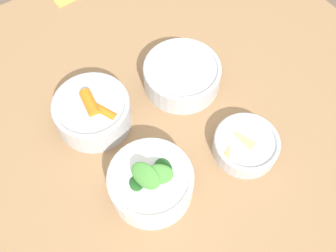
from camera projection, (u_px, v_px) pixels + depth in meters
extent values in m
plane|color=brown|center=(167.00, 212.00, 1.46)|extent=(10.00, 10.00, 0.00)
cube|color=#99724C|center=(167.00, 109.00, 0.81)|extent=(1.04, 0.98, 0.03)
cube|color=olive|center=(203.00, 29.00, 1.45)|extent=(0.06, 0.06, 0.73)
cylinder|color=silver|center=(93.00, 113.00, 0.75)|extent=(0.15, 0.15, 0.06)
torus|color=silver|center=(90.00, 104.00, 0.72)|extent=(0.15, 0.15, 0.01)
cylinder|color=orange|center=(105.00, 96.00, 0.75)|extent=(0.05, 0.05, 0.02)
cylinder|color=orange|center=(100.00, 114.00, 0.73)|extent=(0.04, 0.05, 0.02)
cylinder|color=orange|center=(102.00, 91.00, 0.76)|extent=(0.05, 0.04, 0.02)
cylinder|color=orange|center=(95.00, 98.00, 0.75)|extent=(0.06, 0.05, 0.02)
cylinder|color=orange|center=(92.00, 114.00, 0.73)|extent=(0.04, 0.03, 0.02)
cylinder|color=orange|center=(90.00, 103.00, 0.72)|extent=(0.03, 0.06, 0.02)
cylinder|color=orange|center=(103.00, 111.00, 0.72)|extent=(0.04, 0.06, 0.02)
cylinder|color=white|center=(151.00, 183.00, 0.68)|extent=(0.15, 0.15, 0.06)
torus|color=white|center=(150.00, 177.00, 0.65)|extent=(0.15, 0.15, 0.01)
ellipsoid|color=#235B23|center=(137.00, 183.00, 0.64)|extent=(0.04, 0.05, 0.03)
ellipsoid|color=#3D8433|center=(159.00, 200.00, 0.64)|extent=(0.04, 0.04, 0.02)
ellipsoid|color=#235B23|center=(155.00, 152.00, 0.69)|extent=(0.04, 0.04, 0.02)
ellipsoid|color=#4C933D|center=(145.00, 176.00, 0.63)|extent=(0.05, 0.07, 0.03)
ellipsoid|color=#4C933D|center=(158.00, 174.00, 0.63)|extent=(0.06, 0.06, 0.02)
ellipsoid|color=#3D8433|center=(122.00, 181.00, 0.66)|extent=(0.05, 0.07, 0.04)
ellipsoid|color=#235B23|center=(145.00, 209.00, 0.64)|extent=(0.04, 0.03, 0.03)
ellipsoid|color=#235B23|center=(163.00, 169.00, 0.65)|extent=(0.05, 0.06, 0.02)
cylinder|color=silver|center=(182.00, 76.00, 0.80)|extent=(0.17, 0.17, 0.05)
torus|color=silver|center=(182.00, 68.00, 0.78)|extent=(0.17, 0.17, 0.01)
cylinder|color=#936042|center=(182.00, 78.00, 0.81)|extent=(0.15, 0.15, 0.03)
ellipsoid|color=#8E5B3D|center=(186.00, 53.00, 0.82)|extent=(0.01, 0.01, 0.01)
ellipsoid|color=#8E5B3D|center=(167.00, 61.00, 0.81)|extent=(0.01, 0.01, 0.01)
ellipsoid|color=#AD7551|center=(171.00, 86.00, 0.78)|extent=(0.01, 0.01, 0.01)
ellipsoid|color=#A36B4C|center=(203.00, 66.00, 0.80)|extent=(0.01, 0.01, 0.01)
ellipsoid|color=#A36B4C|center=(156.00, 64.00, 0.80)|extent=(0.01, 0.01, 0.01)
ellipsoid|color=#AD7551|center=(197.00, 80.00, 0.78)|extent=(0.01, 0.01, 0.01)
ellipsoid|color=#8E5B3D|center=(192.00, 48.00, 0.82)|extent=(0.01, 0.01, 0.01)
ellipsoid|color=#AD7551|center=(174.00, 50.00, 0.82)|extent=(0.01, 0.01, 0.01)
ellipsoid|color=#AD7551|center=(195.00, 63.00, 0.81)|extent=(0.01, 0.01, 0.01)
ellipsoid|color=#A36B4C|center=(168.00, 49.00, 0.82)|extent=(0.01, 0.01, 0.01)
ellipsoid|color=#A36B4C|center=(176.00, 67.00, 0.80)|extent=(0.01, 0.01, 0.01)
ellipsoid|color=#A36B4C|center=(174.00, 67.00, 0.80)|extent=(0.01, 0.01, 0.01)
ellipsoid|color=#8E5B3D|center=(185.00, 92.00, 0.76)|extent=(0.01, 0.01, 0.01)
ellipsoid|color=#AD7551|center=(206.00, 81.00, 0.78)|extent=(0.01, 0.01, 0.01)
ellipsoid|color=#8E5B3D|center=(172.00, 50.00, 0.82)|extent=(0.01, 0.01, 0.01)
cylinder|color=#E0A88E|center=(196.00, 54.00, 0.81)|extent=(0.03, 0.03, 0.01)
cylinder|color=#E0A88E|center=(178.00, 53.00, 0.82)|extent=(0.03, 0.03, 0.01)
cylinder|color=#E0A88E|center=(188.00, 77.00, 0.78)|extent=(0.03, 0.03, 0.01)
cylinder|color=tan|center=(206.00, 75.00, 0.78)|extent=(0.03, 0.03, 0.01)
cylinder|color=beige|center=(160.00, 85.00, 0.77)|extent=(0.03, 0.03, 0.01)
cylinder|color=silver|center=(246.00, 145.00, 0.73)|extent=(0.13, 0.13, 0.04)
torus|color=silver|center=(247.00, 141.00, 0.71)|extent=(0.13, 0.13, 0.01)
cube|color=tan|center=(262.00, 136.00, 0.73)|extent=(0.06, 0.06, 0.02)
cube|color=tan|center=(241.00, 152.00, 0.71)|extent=(0.07, 0.07, 0.02)
cube|color=tan|center=(239.00, 146.00, 0.71)|extent=(0.06, 0.06, 0.02)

